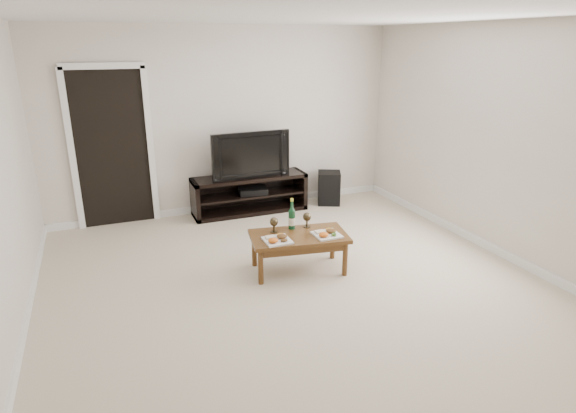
# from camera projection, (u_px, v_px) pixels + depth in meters

# --- Properties ---
(floor) EXTENTS (5.50, 5.50, 0.00)m
(floor) POSITION_uv_depth(u_px,v_px,m) (302.00, 293.00, 4.80)
(floor) COLOR beige
(floor) RESTS_ON ground
(back_wall) EXTENTS (5.00, 0.04, 2.60)m
(back_wall) POSITION_uv_depth(u_px,v_px,m) (225.00, 122.00, 6.81)
(back_wall) COLOR silver
(back_wall) RESTS_ON ground
(ceiling) EXTENTS (5.00, 5.50, 0.04)m
(ceiling) POSITION_uv_depth(u_px,v_px,m) (305.00, 10.00, 3.95)
(ceiling) COLOR white
(ceiling) RESTS_ON back_wall
(doorway) EXTENTS (0.90, 0.02, 2.05)m
(doorway) POSITION_uv_depth(u_px,v_px,m) (112.00, 150.00, 6.32)
(doorway) COLOR black
(doorway) RESTS_ON ground
(media_console) EXTENTS (1.65, 0.45, 0.55)m
(media_console) POSITION_uv_depth(u_px,v_px,m) (250.00, 194.00, 6.99)
(media_console) COLOR black
(media_console) RESTS_ON ground
(television) EXTENTS (1.14, 0.19, 0.65)m
(television) POSITION_uv_depth(u_px,v_px,m) (249.00, 154.00, 6.79)
(television) COLOR black
(television) RESTS_ON media_console
(av_receiver) EXTENTS (0.44, 0.36, 0.08)m
(av_receiver) POSITION_uv_depth(u_px,v_px,m) (253.00, 191.00, 6.98)
(av_receiver) COLOR black
(av_receiver) RESTS_ON media_console
(subwoofer) EXTENTS (0.44, 0.44, 0.50)m
(subwoofer) POSITION_uv_depth(u_px,v_px,m) (329.00, 188.00, 7.38)
(subwoofer) COLOR black
(subwoofer) RESTS_ON ground
(coffee_table) EXTENTS (1.11, 0.72, 0.42)m
(coffee_table) POSITION_uv_depth(u_px,v_px,m) (299.00, 253.00, 5.21)
(coffee_table) COLOR brown
(coffee_table) RESTS_ON ground
(plate_left) EXTENTS (0.27, 0.27, 0.07)m
(plate_left) POSITION_uv_depth(u_px,v_px,m) (277.00, 238.00, 4.96)
(plate_left) COLOR white
(plate_left) RESTS_ON coffee_table
(plate_right) EXTENTS (0.27, 0.27, 0.07)m
(plate_right) POSITION_uv_depth(u_px,v_px,m) (327.00, 233.00, 5.11)
(plate_right) COLOR white
(plate_right) RESTS_ON coffee_table
(wine_bottle) EXTENTS (0.07, 0.07, 0.35)m
(wine_bottle) POSITION_uv_depth(u_px,v_px,m) (292.00, 214.00, 5.25)
(wine_bottle) COLOR #103D20
(wine_bottle) RESTS_ON coffee_table
(goblet_left) EXTENTS (0.09, 0.09, 0.17)m
(goblet_left) POSITION_uv_depth(u_px,v_px,m) (274.00, 225.00, 5.18)
(goblet_left) COLOR #3C3220
(goblet_left) RESTS_ON coffee_table
(goblet_right) EXTENTS (0.09, 0.09, 0.17)m
(goblet_right) POSITION_uv_depth(u_px,v_px,m) (307.00, 220.00, 5.33)
(goblet_right) COLOR #3C3220
(goblet_right) RESTS_ON coffee_table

